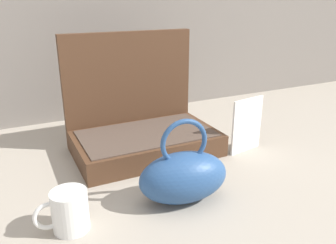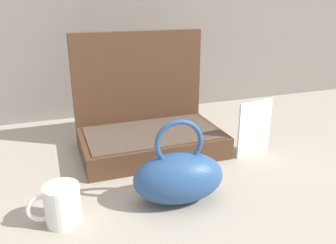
# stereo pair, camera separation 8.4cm
# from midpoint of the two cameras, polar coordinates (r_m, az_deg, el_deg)

# --- Properties ---
(ground_plane) EXTENTS (6.00, 6.00, 0.00)m
(ground_plane) POSITION_cam_midpoint_polar(r_m,az_deg,el_deg) (0.92, 1.79, -8.77)
(ground_plane) COLOR #9E9384
(open_suitcase) EXTENTS (0.41, 0.27, 0.35)m
(open_suitcase) POSITION_cam_midpoint_polar(r_m,az_deg,el_deg) (1.05, -1.15, -0.15)
(open_suitcase) COLOR #4C301E
(open_suitcase) RESTS_ON ground_plane
(teal_pouch_handbag) EXTENTS (0.22, 0.14, 0.20)m
(teal_pouch_handbag) POSITION_cam_midpoint_polar(r_m,az_deg,el_deg) (0.78, 4.89, -9.07)
(teal_pouch_handbag) COLOR #284C7F
(teal_pouch_handbag) RESTS_ON ground_plane
(coffee_mug) EXTENTS (0.11, 0.07, 0.09)m
(coffee_mug) POSITION_cam_midpoint_polar(r_m,az_deg,el_deg) (0.74, -14.16, -13.25)
(coffee_mug) COLOR white
(coffee_mug) RESTS_ON ground_plane
(info_card_left) EXTENTS (0.12, 0.03, 0.17)m
(info_card_left) POSITION_cam_midpoint_polar(r_m,az_deg,el_deg) (1.04, 16.43, -1.05)
(info_card_left) COLOR white
(info_card_left) RESTS_ON ground_plane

